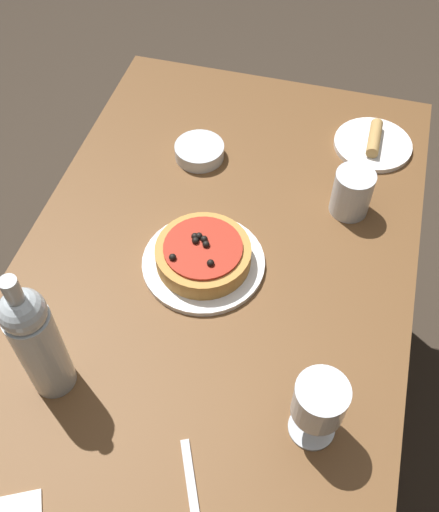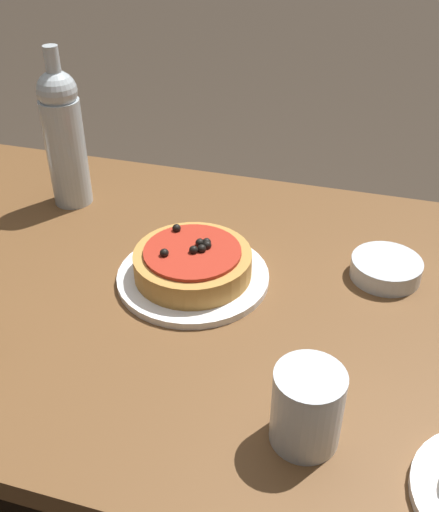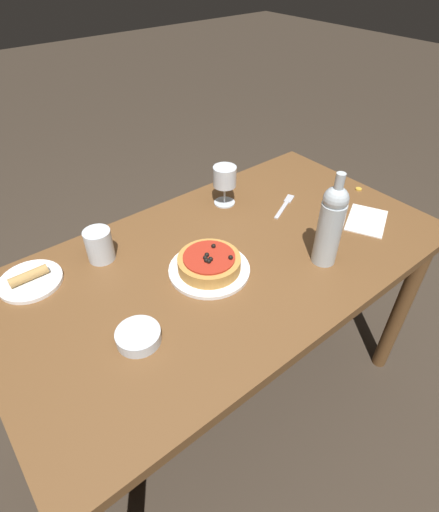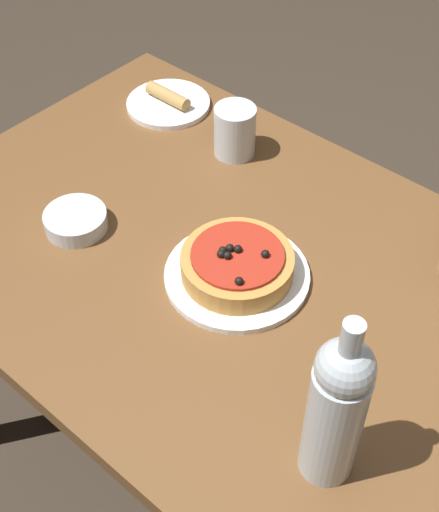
{
  "view_description": "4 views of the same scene",
  "coord_description": "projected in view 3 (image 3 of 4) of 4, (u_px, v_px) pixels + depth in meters",
  "views": [
    {
      "loc": [
        -0.59,
        -0.2,
        1.72
      ],
      "look_at": [
        0.05,
        -0.02,
        0.86
      ],
      "focal_mm": 42.0,
      "sensor_mm": 36.0,
      "label": 1
    },
    {
      "loc": [
        0.34,
        -0.71,
        1.35
      ],
      "look_at": [
        0.12,
        0.07,
        0.79
      ],
      "focal_mm": 42.0,
      "sensor_mm": 36.0,
      "label": 2
    },
    {
      "loc": [
        0.62,
        0.73,
        1.57
      ],
      "look_at": [
        0.03,
        0.0,
        0.79
      ],
      "focal_mm": 28.0,
      "sensor_mm": 36.0,
      "label": 3
    },
    {
      "loc": [
        -0.42,
        0.64,
        1.65
      ],
      "look_at": [
        0.11,
        0.03,
        0.81
      ],
      "focal_mm": 50.0,
      "sensor_mm": 36.0,
      "label": 4
    }
  ],
  "objects": [
    {
      "name": "water_cup",
      "position": [
        99.0,
        245.0,
        1.21
      ],
      "size": [
        0.08,
        0.08,
        0.1
      ],
      "color": "silver",
      "rests_on": "dining_table"
    },
    {
      "name": "paper_napkin",
      "position": [
        366.0,
        220.0,
        1.4
      ],
      "size": [
        0.22,
        0.19,
        0.0
      ],
      "color": "silver",
      "rests_on": "dining_table"
    },
    {
      "name": "pizza",
      "position": [
        209.0,
        262.0,
        1.17
      ],
      "size": [
        0.19,
        0.19,
        0.06
      ],
      "color": "#BC843D",
      "rests_on": "dinner_plate"
    },
    {
      "name": "bottle_cap",
      "position": [
        359.0,
        189.0,
        1.56
      ],
      "size": [
        0.02,
        0.02,
        0.01
      ],
      "color": "gold",
      "rests_on": "dining_table"
    },
    {
      "name": "side_bowl",
      "position": [
        138.0,
        336.0,
        0.99
      ],
      "size": [
        0.11,
        0.11,
        0.03
      ],
      "color": "silver",
      "rests_on": "dining_table"
    },
    {
      "name": "wine_bottle",
      "position": [
        330.0,
        224.0,
        1.15
      ],
      "size": [
        0.07,
        0.07,
        0.3
      ],
      "color": "#B2BCC1",
      "rests_on": "dining_table"
    },
    {
      "name": "side_plate",
      "position": [
        30.0,
        280.0,
        1.15
      ],
      "size": [
        0.18,
        0.18,
        0.04
      ],
      "color": "white",
      "rests_on": "dining_table"
    },
    {
      "name": "ground_plane",
      "position": [
        225.0,
        391.0,
        1.74
      ],
      "size": [
        14.0,
        14.0,
        0.0
      ],
      "primitive_type": "plane",
      "color": "#382D23"
    },
    {
      "name": "fork",
      "position": [
        285.0,
        205.0,
        1.47
      ],
      "size": [
        0.16,
        0.09,
        0.0
      ],
      "rotation": [
        0.0,
        0.0,
        -2.7
      ],
      "color": "#B7B7BC",
      "rests_on": "dining_table"
    },
    {
      "name": "dinner_plate",
      "position": [
        209.0,
        270.0,
        1.19
      ],
      "size": [
        0.24,
        0.24,
        0.01
      ],
      "color": "white",
      "rests_on": "dining_table"
    },
    {
      "name": "dining_table",
      "position": [
        227.0,
        279.0,
        1.31
      ],
      "size": [
        1.42,
        0.78,
        0.76
      ],
      "color": "brown",
      "rests_on": "ground_plane"
    },
    {
      "name": "wine_glass",
      "position": [
        225.0,
        178.0,
        1.42
      ],
      "size": [
        0.08,
        0.08,
        0.15
      ],
      "color": "silver",
      "rests_on": "dining_table"
    }
  ]
}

